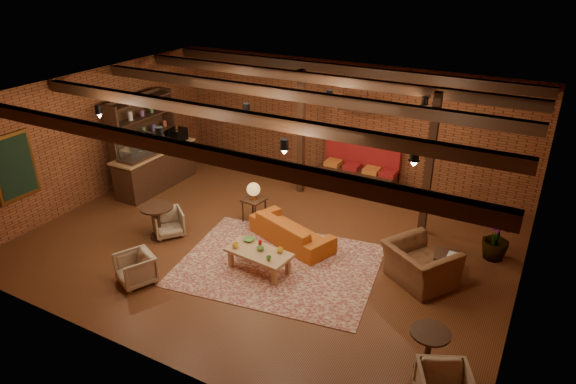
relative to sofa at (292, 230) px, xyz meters
The scene contains 28 objects.
floor 0.56m from the sofa, 159.37° to the right, with size 10.00×10.00×0.00m, color #422410.
ceiling 2.95m from the sofa, 159.37° to the right, with size 10.00×8.00×0.02m, color black.
wall_back 4.07m from the sofa, 96.62° to the left, with size 10.00×0.02×3.20m, color brown.
wall_front 4.39m from the sofa, 96.09° to the right, with size 10.00×0.02×3.20m, color brown.
wall_left 5.60m from the sofa, behind, with size 0.02×8.00×3.20m, color brown.
wall_right 4.74m from the sofa, ahead, with size 0.02×8.00×3.20m, color brown.
ceiling_beams 2.83m from the sofa, 159.37° to the right, with size 9.80×6.40×0.22m, color black, non-canonical shape.
ceiling_pipe 2.97m from the sofa, 107.24° to the left, with size 0.12×0.12×9.60m, color black.
post_left 2.95m from the sofa, 113.24° to the left, with size 0.16×0.16×3.20m, color black.
post_right 3.26m from the sofa, 37.88° to the left, with size 0.16×0.16×3.20m, color black.
service_counter 4.65m from the sofa, 169.62° to the left, with size 0.80×2.50×1.60m, color black, non-canonical shape.
plant_counter 4.66m from the sofa, 166.92° to the left, with size 0.35×0.39×0.30m, color #337F33.
shelving_hutch 5.11m from the sofa, 169.32° to the left, with size 0.52×2.00×2.40m, color black, non-canonical shape.
chalkboard_menu 6.06m from the sofa, 155.34° to the right, with size 0.08×0.96×1.46m, color black.
banquette 3.39m from the sofa, 87.37° to the left, with size 2.10×0.70×1.00m, color maroon, non-canonical shape.
service_sign 3.59m from the sofa, 86.97° to the left, with size 0.86×0.06×0.30m, color #FF3219.
ceiling_spotlights 2.61m from the sofa, 159.37° to the right, with size 6.40×4.40×0.28m, color black, non-canonical shape.
rug 1.00m from the sofa, 77.71° to the right, with size 3.87×2.96×0.01m, color maroon.
sofa is the anchor object (origin of this frame).
coffee_table 1.27m from the sofa, 92.38° to the right, with size 1.35×0.77×0.69m.
side_table_lamp 1.38m from the sofa, 160.67° to the left, with size 0.51×0.51×0.98m.
round_table_left 2.95m from the sofa, 155.97° to the right, with size 0.72×0.72×0.75m.
armchair_a 2.76m from the sofa, 158.10° to the right, with size 0.63×0.59×0.65m, color beige.
armchair_b 3.33m from the sofa, 124.57° to the right, with size 0.64×0.60×0.66m, color beige.
armchair_right 2.85m from the sofa, ahead, with size 1.21×0.79×1.06m, color brown.
side_table_book 3.26m from the sofa, ahead, with size 0.54×0.54×0.55m.
round_table_right 4.26m from the sofa, 33.03° to the right, with size 0.60×0.60×0.70m.
plant_tall 4.37m from the sofa, 19.88° to the left, with size 1.66×1.66×2.96m, color #4C7F4C.
Camera 1 is at (5.02, -8.35, 5.76)m, focal length 32.00 mm.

